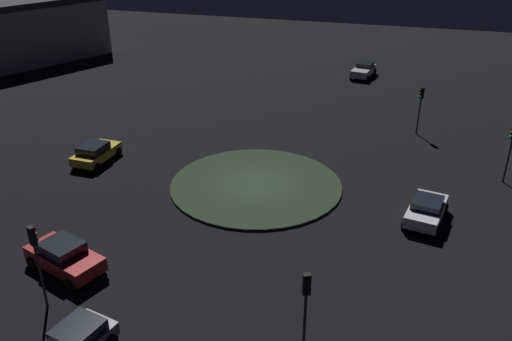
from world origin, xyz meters
name	(u,v)px	position (x,y,z in m)	size (l,w,h in m)	color
ground_plane	(256,186)	(0.00, 0.00, 0.00)	(119.07, 119.07, 0.00)	black
roundabout_island	(256,185)	(0.00, 0.00, 0.08)	(11.25, 11.25, 0.16)	#263823
car_red	(64,256)	(-11.56, 6.30, 0.81)	(3.05, 4.54, 1.59)	red
car_yellow	(96,152)	(0.02, 12.08, 0.75)	(3.87, 2.12, 1.45)	gold
car_white	(426,210)	(-1.18, -10.71, 0.74)	(4.11, 2.58, 1.40)	white
car_silver	(364,70)	(28.32, -3.37, 0.79)	(4.45, 2.52, 1.48)	silver
traffic_light_west	(36,251)	(-14.13, 5.45, 3.01)	(0.39, 0.36, 4.23)	#2D2D2D
traffic_light_southwest	(306,301)	(-13.79, -6.36, 3.03)	(0.39, 0.36, 4.26)	#2D2D2D
traffic_light_south	(511,143)	(5.52, -15.52, 2.84)	(0.36, 0.39, 3.97)	#2D2D2D
traffic_light_southeast	(420,101)	(12.66, -9.64, 2.78)	(0.39, 0.37, 3.90)	#2D2D2D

